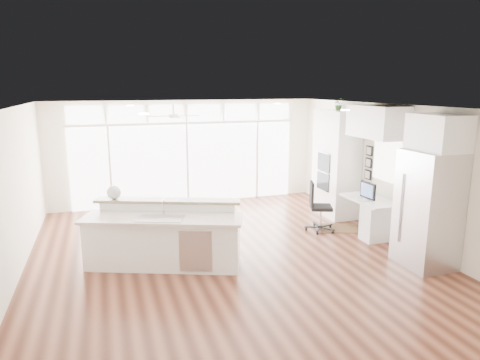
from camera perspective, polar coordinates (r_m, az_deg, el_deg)
name	(u,v)px	position (r m, az deg, el deg)	size (l,w,h in m)	color
floor	(230,257)	(7.92, -1.31, -10.28)	(7.00, 8.00, 0.02)	#462015
ceiling	(229,107)	(7.31, -1.42, 9.72)	(7.00, 8.00, 0.02)	white
wall_back	(186,152)	(11.33, -7.16, 3.69)	(7.00, 0.04, 2.70)	white
wall_front	(359,281)	(4.02, 15.56, -12.90)	(7.00, 0.04, 2.70)	white
wall_left	(8,201)	(7.34, -28.57, -2.46)	(0.04, 8.00, 2.70)	white
wall_right	(397,173)	(9.11, 20.24, 0.92)	(0.04, 8.00, 2.70)	white
glass_wall	(187,164)	(11.32, -7.07, 2.15)	(5.80, 0.06, 2.08)	white
transom_row	(186,113)	(11.16, -7.25, 8.88)	(5.90, 0.06, 0.40)	white
desk_window	(387,161)	(9.29, 19.00, 2.47)	(0.04, 0.85, 0.85)	white
ceiling_fan	(173,112)	(9.95, -8.88, 9.00)	(1.16, 1.16, 0.32)	silver
recessed_lights	(226,108)	(7.51, -1.86, 9.63)	(3.40, 3.00, 0.02)	#F5E6D0
oven_cabinet	(336,163)	(10.40, 12.69, 2.16)	(0.64, 1.20, 2.50)	white
desk_nook	(369,217)	(9.36, 16.88, -4.69)	(0.72, 1.30, 0.76)	white
upper_cabinets	(378,122)	(9.02, 17.87, 7.40)	(0.64, 1.30, 0.64)	white
refrigerator	(428,209)	(7.94, 23.79, -3.58)	(0.76, 0.90, 2.00)	silver
fridge_cabinet	(439,133)	(7.75, 24.95, 5.76)	(0.64, 0.90, 0.60)	white
framed_photos	(369,163)	(9.81, 16.79, 2.22)	(0.06, 0.22, 0.80)	black
kitchen_island	(163,236)	(7.47, -10.22, -7.40)	(2.70, 1.02, 1.07)	white
rug	(339,228)	(9.66, 13.07, -6.27)	(0.89, 0.64, 0.01)	#352010
office_chair	(321,207)	(9.29, 10.77, -3.54)	(0.55, 0.51, 1.05)	black
fishbowl	(114,192)	(7.91, -16.45, -1.58)	(0.25, 0.25, 0.25)	silver
monitor	(368,190)	(9.17, 16.69, -1.33)	(0.08, 0.46, 0.38)	black
keyboard	(360,200)	(9.12, 15.73, -2.53)	(0.11, 0.30, 0.02)	silver
potted_plant	(339,106)	(10.26, 13.05, 9.64)	(0.25, 0.28, 0.21)	#345F28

